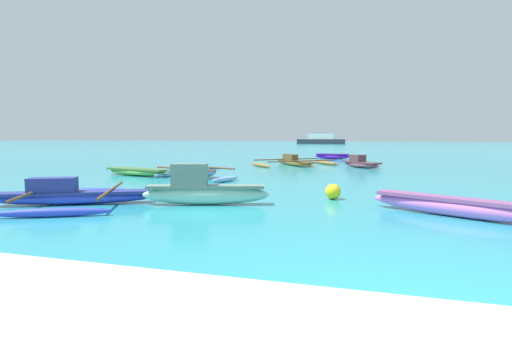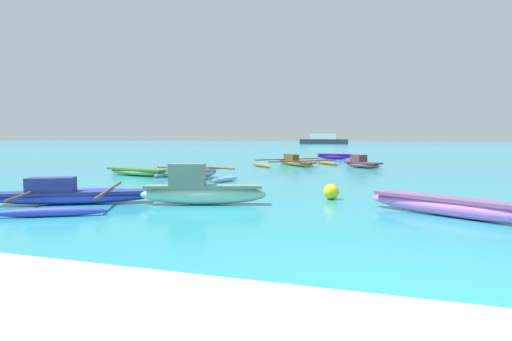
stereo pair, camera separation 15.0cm
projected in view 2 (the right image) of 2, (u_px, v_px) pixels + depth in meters
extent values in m
ellipsoid|color=#89B5E7|center=(195.00, 174.00, 15.88)|extent=(1.61, 2.53, 0.44)
cube|color=slate|center=(195.00, 169.00, 15.87)|extent=(1.51, 2.34, 0.08)
cylinder|color=brown|center=(204.00, 167.00, 16.29)|extent=(3.04, 1.17, 0.07)
cylinder|color=brown|center=(185.00, 169.00, 15.44)|extent=(3.04, 1.17, 0.07)
ellipsoid|color=#89B5E7|center=(168.00, 174.00, 16.85)|extent=(0.69, 1.43, 0.20)
ellipsoid|color=#89B5E7|center=(225.00, 179.00, 14.94)|extent=(0.69, 1.43, 0.20)
ellipsoid|color=#7421DD|center=(334.00, 156.00, 29.53)|extent=(2.63, 0.96, 0.40)
cube|color=#4C1F86|center=(334.00, 154.00, 29.52)|extent=(2.42, 0.91, 0.08)
ellipsoid|color=#E274D5|center=(459.00, 208.00, 8.42)|extent=(3.77, 2.32, 0.41)
cube|color=#894C82|center=(460.00, 201.00, 8.40)|extent=(3.48, 2.15, 0.08)
ellipsoid|color=#8F4E5D|center=(363.00, 165.00, 21.53)|extent=(2.27, 2.29, 0.33)
cube|color=brown|center=(363.00, 162.00, 21.52)|extent=(2.11, 2.13, 0.08)
cube|color=brown|center=(359.00, 158.00, 21.78)|extent=(0.92, 0.92, 0.36)
ellipsoid|color=#A06C2A|center=(295.00, 163.00, 23.00)|extent=(3.03, 3.50, 0.31)
cube|color=brown|center=(295.00, 161.00, 22.99)|extent=(2.80, 3.23, 0.08)
cube|color=brown|center=(291.00, 157.00, 23.45)|extent=(1.06, 1.16, 0.34)
cylinder|color=brown|center=(304.00, 161.00, 22.13)|extent=(3.36, 2.81, 0.07)
cylinder|color=brown|center=(288.00, 159.00, 23.84)|extent=(3.36, 2.81, 0.07)
ellipsoid|color=#A06C2A|center=(327.00, 163.00, 23.85)|extent=(1.83, 2.14, 0.20)
ellipsoid|color=#A06C2A|center=(261.00, 165.00, 22.17)|extent=(1.83, 2.14, 0.20)
ellipsoid|color=blue|center=(73.00, 198.00, 10.12)|extent=(3.83, 2.23, 0.33)
cube|color=navy|center=(72.00, 193.00, 10.11)|extent=(3.53, 2.07, 0.08)
cube|color=navy|center=(51.00, 185.00, 10.01)|extent=(1.21, 0.90, 0.36)
cylinder|color=brown|center=(109.00, 190.00, 10.25)|extent=(1.48, 2.96, 0.07)
cylinder|color=brown|center=(34.00, 191.00, 9.96)|extent=(1.48, 2.96, 0.07)
ellipsoid|color=blue|center=(89.00, 191.00, 11.73)|extent=(2.23, 1.22, 0.20)
ellipsoid|color=blue|center=(50.00, 212.00, 8.53)|extent=(2.23, 1.22, 0.20)
ellipsoid|color=#66BA51|center=(138.00, 172.00, 17.37)|extent=(3.42, 1.46, 0.32)
cube|color=#457339|center=(138.00, 169.00, 17.36)|extent=(3.15, 1.37, 0.08)
ellipsoid|color=#9ED4BB|center=(203.00, 195.00, 10.03)|extent=(3.17, 1.37, 0.49)
cube|color=slate|center=(203.00, 187.00, 10.01)|extent=(2.93, 1.28, 0.08)
cube|color=slate|center=(187.00, 174.00, 9.99)|extent=(0.97, 0.63, 0.54)
sphere|color=yellow|center=(331.00, 192.00, 10.86)|extent=(0.42, 0.42, 0.42)
cube|color=#2D333D|center=(324.00, 142.00, 83.21)|extent=(9.81, 2.16, 0.98)
cube|color=white|center=(324.00, 136.00, 83.12)|extent=(5.40, 1.83, 1.18)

